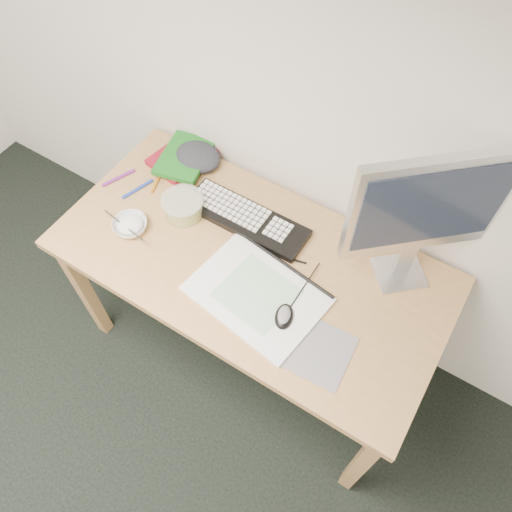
% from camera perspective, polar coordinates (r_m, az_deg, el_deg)
% --- Properties ---
extents(desk, '(1.40, 0.70, 0.75)m').
position_cam_1_polar(desk, '(1.83, -0.65, -1.82)').
color(desk, tan).
rests_on(desk, ground).
extents(mousepad, '(0.24, 0.22, 0.00)m').
position_cam_1_polar(mousepad, '(1.61, 6.75, -10.56)').
color(mousepad, slate).
rests_on(mousepad, desk).
extents(sketchpad, '(0.47, 0.37, 0.01)m').
position_cam_1_polar(sketchpad, '(1.68, 0.13, -4.37)').
color(sketchpad, white).
rests_on(sketchpad, desk).
extents(keyboard, '(0.47, 0.15, 0.03)m').
position_cam_1_polar(keyboard, '(1.84, -1.10, 4.26)').
color(keyboard, black).
rests_on(keyboard, desk).
extents(monitor, '(0.38, 0.35, 0.56)m').
position_cam_1_polar(monitor, '(1.52, 19.03, 5.03)').
color(monitor, silver).
rests_on(monitor, desk).
extents(mouse, '(0.09, 0.11, 0.03)m').
position_cam_1_polar(mouse, '(1.62, 3.23, -6.74)').
color(mouse, black).
rests_on(mouse, sketchpad).
extents(rice_bowl, '(0.14, 0.14, 0.04)m').
position_cam_1_polar(rice_bowl, '(1.87, -14.16, 3.37)').
color(rice_bowl, white).
rests_on(rice_bowl, desk).
extents(chopsticks, '(0.21, 0.05, 0.02)m').
position_cam_1_polar(chopsticks, '(1.85, -14.81, 3.36)').
color(chopsticks, silver).
rests_on(chopsticks, rice_bowl).
extents(fruit_tub, '(0.17, 0.17, 0.08)m').
position_cam_1_polar(fruit_tub, '(1.87, -8.31, 5.62)').
color(fruit_tub, '#E4CA50').
rests_on(fruit_tub, desk).
extents(book_red, '(0.22, 0.27, 0.02)m').
position_cam_1_polar(book_red, '(2.08, -8.44, 11.13)').
color(book_red, maroon).
rests_on(book_red, desk).
extents(book_green, '(0.23, 0.28, 0.02)m').
position_cam_1_polar(book_green, '(2.04, -8.16, 11.14)').
color(book_green, '#1A681C').
rests_on(book_green, book_red).
extents(cloth_lump, '(0.19, 0.17, 0.07)m').
position_cam_1_polar(cloth_lump, '(2.04, -6.68, 11.18)').
color(cloth_lump, '#26292E').
rests_on(cloth_lump, desk).
extents(pencil_pink, '(0.16, 0.03, 0.01)m').
position_cam_1_polar(pencil_pink, '(1.79, -0.21, 1.39)').
color(pencil_pink, pink).
rests_on(pencil_pink, desk).
extents(pencil_tan, '(0.16, 0.12, 0.01)m').
position_cam_1_polar(pencil_tan, '(1.77, -1.46, 0.42)').
color(pencil_tan, tan).
rests_on(pencil_tan, desk).
extents(pencil_black, '(0.20, 0.06, 0.01)m').
position_cam_1_polar(pencil_black, '(1.76, 2.62, 0.03)').
color(pencil_black, black).
rests_on(pencil_black, desk).
extents(marker_blue, '(0.05, 0.14, 0.01)m').
position_cam_1_polar(marker_blue, '(2.00, -13.39, 7.47)').
color(marker_blue, '#1F37AB').
rests_on(marker_blue, desk).
extents(marker_orange, '(0.05, 0.12, 0.01)m').
position_cam_1_polar(marker_orange, '(2.01, -11.24, 8.36)').
color(marker_orange, '#C76A17').
rests_on(marker_orange, desk).
extents(marker_purple, '(0.07, 0.14, 0.01)m').
position_cam_1_polar(marker_purple, '(2.06, -15.44, 8.62)').
color(marker_purple, '#6D217C').
rests_on(marker_purple, desk).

